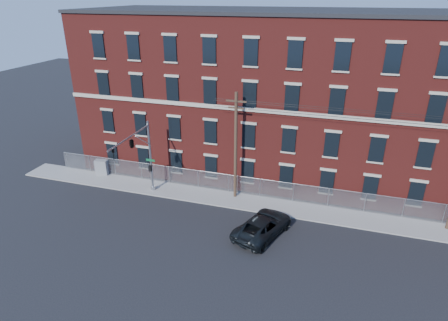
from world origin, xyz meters
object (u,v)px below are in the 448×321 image
traffic_signal_mast (136,148)px  pickup_truck (263,226)px  utility_cabinet (102,167)px  utility_pole_near (236,145)px

traffic_signal_mast → pickup_truck: size_ratio=1.19×
traffic_signal_mast → utility_cabinet: bearing=150.3°
utility_pole_near → traffic_signal_mast: bearing=-156.9°
utility_pole_near → pickup_truck: size_ratio=1.70×
traffic_signal_mast → pickup_truck: bearing=-8.4°
utility_cabinet → pickup_truck: bearing=-24.7°
pickup_truck → traffic_signal_mast: bearing=11.7°
pickup_truck → utility_cabinet: (-18.44, 5.55, 0.11)m
traffic_signal_mast → utility_pole_near: bearing=23.1°
traffic_signal_mast → utility_pole_near: (8.00, 3.42, -0.05)m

